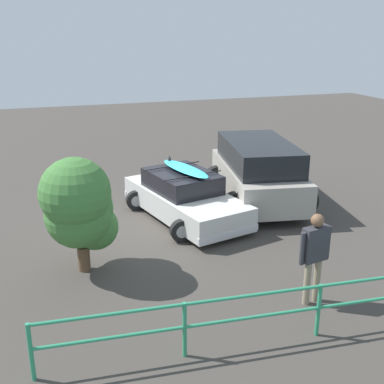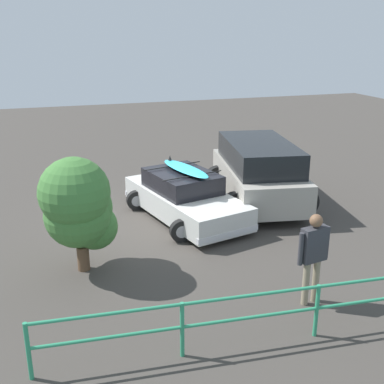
# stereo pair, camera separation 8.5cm
# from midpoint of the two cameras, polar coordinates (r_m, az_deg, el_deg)

# --- Properties ---
(ground_plane) EXTENTS (44.00, 44.00, 0.02)m
(ground_plane) POSITION_cam_midpoint_polar(r_m,az_deg,el_deg) (13.06, -3.68, -3.71)
(ground_plane) COLOR #423D38
(ground_plane) RESTS_ON ground
(sedan_car) EXTENTS (2.88, 4.48, 1.57)m
(sedan_car) POSITION_cam_midpoint_polar(r_m,az_deg,el_deg) (13.20, -0.71, -0.57)
(sedan_car) COLOR silver
(sedan_car) RESTS_ON ground
(suv_car) EXTENTS (3.21, 4.72, 1.86)m
(suv_car) POSITION_cam_midpoint_polar(r_m,az_deg,el_deg) (14.41, 8.03, 2.40)
(suv_car) COLOR #9E998E
(suv_car) RESTS_ON ground
(person_bystander) EXTENTS (0.70, 0.29, 1.81)m
(person_bystander) POSITION_cam_midpoint_polar(r_m,az_deg,el_deg) (9.23, 14.46, -6.78)
(person_bystander) COLOR gray
(person_bystander) RESTS_ON ground
(railing_fence) EXTENTS (9.30, 0.79, 0.97)m
(railing_fence) POSITION_cam_midpoint_polar(r_m,az_deg,el_deg) (8.50, 14.94, -12.42)
(railing_fence) COLOR #2D9366
(railing_fence) RESTS_ON ground
(bush_near_left) EXTENTS (1.62, 1.83, 2.57)m
(bush_near_left) POSITION_cam_midpoint_polar(r_m,az_deg,el_deg) (10.26, -12.96, -1.38)
(bush_near_left) COLOR brown
(bush_near_left) RESTS_ON ground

